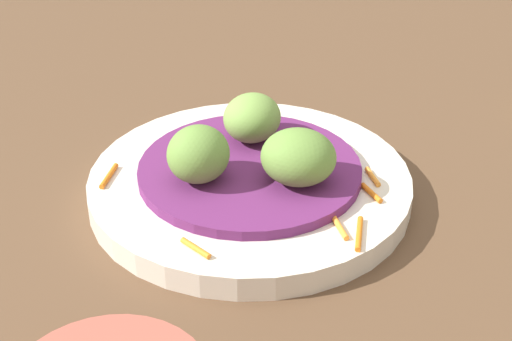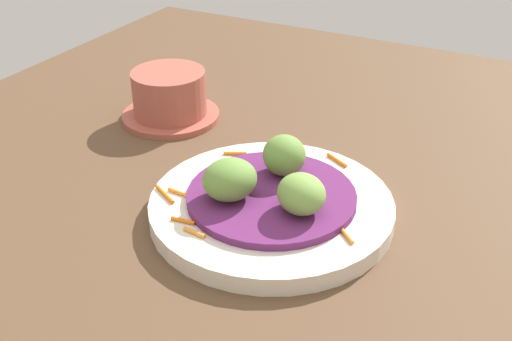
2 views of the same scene
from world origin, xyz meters
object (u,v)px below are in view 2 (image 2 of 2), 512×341
object	(u,v)px
terracotta_bowl	(170,97)
guac_scoop_left	(284,155)
guac_scoop_center	(230,179)
main_plate	(271,207)
guac_scoop_right	(301,194)

from	to	relation	value
terracotta_bowl	guac_scoop_left	bearing A→B (deg)	64.89
guac_scoop_left	guac_scoop_center	size ratio (longest dim) A/B	0.85
main_plate	guac_scoop_center	distance (cm)	5.68
guac_scoop_center	terracotta_bowl	size ratio (longest dim) A/B	0.43
main_plate	guac_scoop_left	xyz separation A→B (cm)	(-4.16, -0.62, 3.89)
terracotta_bowl	guac_scoop_right	bearing A→B (deg)	58.77
main_plate	guac_scoop_right	world-z (taller)	guac_scoop_right
guac_scoop_left	guac_scoop_right	size ratio (longest dim) A/B	0.94
main_plate	guac_scoop_center	size ratio (longest dim) A/B	4.50
guac_scoop_left	guac_scoop_right	distance (cm)	7.28
guac_scoop_left	terracotta_bowl	distance (cm)	23.75
guac_scoop_center	guac_scoop_right	distance (cm)	7.28
guac_scoop_right	terracotta_bowl	distance (cm)	30.41
guac_scoop_center	guac_scoop_right	xyz separation A→B (cm)	(-1.07, 7.20, -0.14)
main_plate	guac_scoop_center	world-z (taller)	guac_scoop_center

